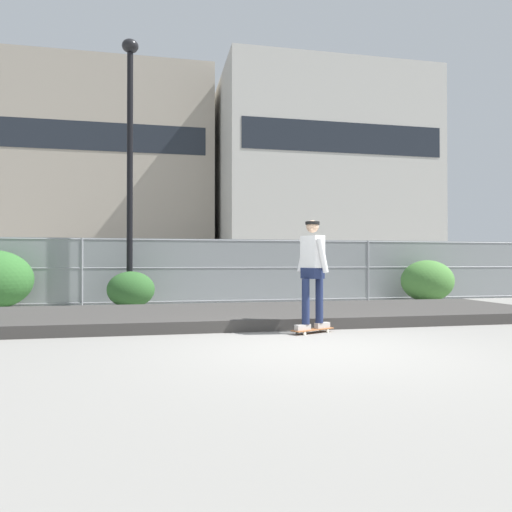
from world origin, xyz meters
name	(u,v)px	position (x,y,z in m)	size (l,w,h in m)	color
ground_plane	(319,349)	(0.00, 0.00, 0.00)	(120.00, 120.00, 0.00)	gray
gravel_berm	(264,314)	(0.00, 3.44, 0.10)	(11.64, 3.45, 0.20)	#3D3A38
skateboard	(313,330)	(0.37, 1.41, 0.06)	(0.81, 0.51, 0.07)	#9E5B33
skater	(313,267)	(0.37, 1.41, 1.11)	(0.70, 0.62, 1.82)	#B2ADA8
chain_fence	(234,271)	(0.00, 7.51, 0.93)	(25.28, 0.06, 1.85)	gray
street_lamp	(130,141)	(-2.91, 6.97, 4.44)	(0.44, 0.44, 7.19)	black
parked_car_near	(124,272)	(-3.25, 9.98, 0.84)	(4.43, 2.00, 1.66)	navy
library_building	(101,175)	(-7.69, 42.42, 9.68)	(21.10, 11.39, 19.37)	#9E9384
office_block	(315,180)	(12.68, 37.60, 9.07)	(18.52, 15.05, 18.14)	#B2AFA8
shrub_center	(131,289)	(-2.86, 6.56, 0.47)	(1.22, 1.00, 0.94)	#2D5B28
shrub_right	(427,281)	(5.72, 6.67, 0.62)	(1.60, 1.31, 1.24)	#477F38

